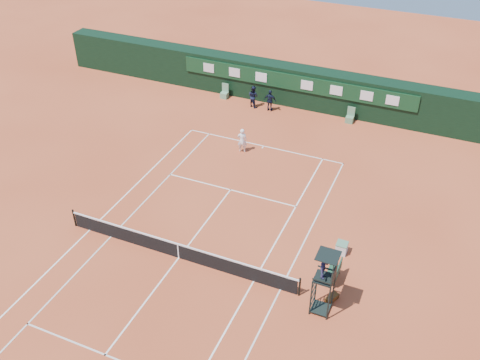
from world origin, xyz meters
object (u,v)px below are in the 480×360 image
object	(u,v)px
umpire_chair	(325,271)
cooler	(342,248)
tennis_net	(178,250)
player_bench	(335,272)
player	(242,140)

from	to	relation	value
umpire_chair	cooler	xyz separation A→B (m)	(-0.10, 4.14, -2.13)
tennis_net	player_bench	distance (m)	7.83
tennis_net	player	xyz separation A→B (m)	(-1.07, 10.68, 0.35)
cooler	player	distance (m)	11.09
tennis_net	umpire_chair	bearing A→B (deg)	-3.72
tennis_net	player_bench	world-z (taller)	same
player_bench	player	size ratio (longest dim) A/B	0.70
umpire_chair	cooler	size ratio (longest dim) A/B	5.30
tennis_net	player	distance (m)	10.74
tennis_net	player	world-z (taller)	player
player_bench	cooler	world-z (taller)	player_bench
umpire_chair	cooler	distance (m)	4.66
umpire_chair	player_bench	world-z (taller)	umpire_chair
cooler	player_bench	bearing A→B (deg)	-84.69
cooler	player	world-z (taller)	player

